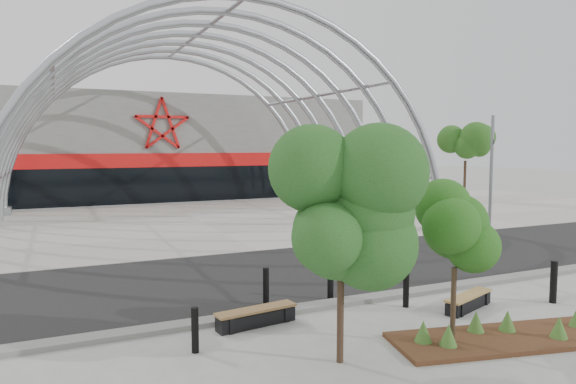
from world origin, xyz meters
TOP-DOWN VIEW (x-y plane):
  - ground at (0.00, 0.00)m, footprint 140.00×140.00m
  - road at (0.00, 3.50)m, footprint 140.00×7.00m
  - forecourt at (0.00, 15.50)m, footprint 60.00×17.00m
  - kerb at (0.00, -0.25)m, footprint 60.00×0.50m
  - arena_building at (0.00, 33.45)m, footprint 34.00×15.24m
  - vault_canopy at (0.00, 15.50)m, footprint 20.80×15.80m
  - planting_bed at (1.61, -3.87)m, footprint 5.46×2.67m
  - signal_pole at (13.01, 7.75)m, footprint 0.38×0.79m
  - street_tree_0 at (-2.23, -3.35)m, footprint 1.84×1.84m
  - street_tree_1 at (0.30, -3.61)m, footprint 1.37×1.37m
  - bench_0 at (-2.99, -0.81)m, footprint 2.01×0.70m
  - bench_1 at (2.37, -1.91)m, footprint 1.86×1.00m
  - bollard_0 at (-4.66, -1.74)m, footprint 0.15×0.15m
  - bollard_1 at (-2.21, 0.51)m, footprint 0.16×0.16m
  - bollard_2 at (-0.47, 0.21)m, footprint 0.16×0.16m
  - bollard_3 at (1.03, -1.10)m, footprint 0.15×0.15m
  - bollard_4 at (4.80, -2.43)m, footprint 0.18×0.18m
  - bg_tree_1 at (21.00, 18.00)m, footprint 2.70×2.70m

SIDE VIEW (x-z plane):
  - ground at x=0.00m, z-range 0.00..0.00m
  - road at x=0.00m, z-range 0.00..0.02m
  - vault_canopy at x=0.00m, z-range -10.16..10.20m
  - forecourt at x=0.00m, z-range 0.00..0.04m
  - kerb at x=0.00m, z-range 0.00..0.12m
  - planting_bed at x=1.61m, z-range -0.14..0.41m
  - bench_1 at x=2.37m, z-range -0.01..0.38m
  - bench_0 at x=-2.99m, z-range -0.01..0.41m
  - bollard_0 at x=-4.66m, z-range 0.00..0.93m
  - bollard_3 at x=1.03m, z-range 0.00..0.97m
  - bollard_1 at x=-2.21m, z-range 0.00..1.00m
  - bollard_2 at x=-0.47m, z-range 0.00..1.03m
  - bollard_4 at x=4.80m, z-range 0.00..1.13m
  - street_tree_1 at x=0.30m, z-range 0.71..3.95m
  - signal_pole at x=13.01m, z-range 0.13..5.80m
  - street_tree_0 at x=-2.23m, z-range 0.92..5.11m
  - arena_building at x=0.00m, z-range -0.01..7.99m
  - bg_tree_1 at x=21.00m, z-range 1.29..7.20m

